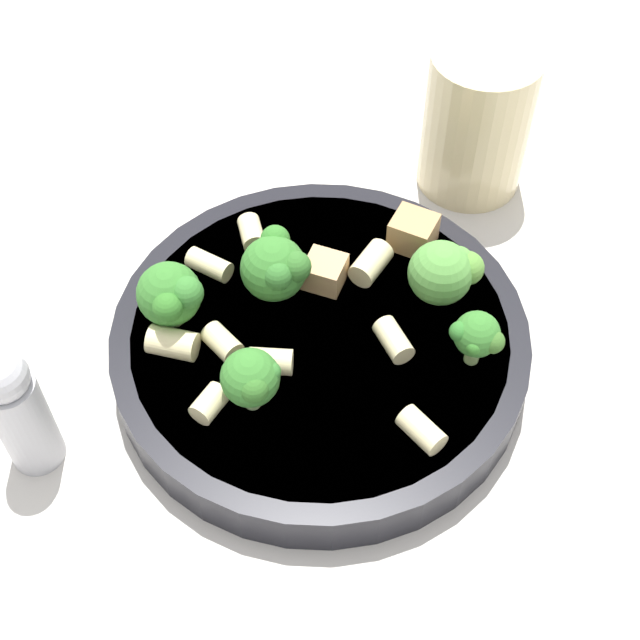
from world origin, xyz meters
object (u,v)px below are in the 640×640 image
Objects in this scene: rigatoni_2 at (422,430)px; drinking_glass at (476,128)px; broccoli_floret_4 at (445,271)px; broccoli_floret_3 at (276,267)px; rigatoni_6 at (173,343)px; rigatoni_4 at (223,347)px; rigatoni_8 at (371,263)px; chicken_chunk_0 at (325,272)px; rigatoni_3 at (271,361)px; broccoli_floret_2 at (251,379)px; rigatoni_7 at (393,340)px; pasta_bowl at (320,343)px; broccoli_floret_1 at (477,336)px; rigatoni_0 at (210,403)px; chicken_chunk_1 at (413,232)px; broccoli_floret_0 at (170,296)px; rigatoni_5 at (209,265)px; rigatoni_1 at (251,233)px; pepper_shaker at (18,410)px.

drinking_glass reaches higher than rigatoni_2.
broccoli_floret_4 is at bearing 61.98° from drinking_glass.
broccoli_floret_3 is at bearing -13.99° from broccoli_floret_4.
drinking_glass is (-0.23, -0.13, 0.01)m from rigatoni_6.
rigatoni_2 is 0.12m from rigatoni_4.
chicken_chunk_0 reaches higher than rigatoni_8.
rigatoni_6 is (0.05, -0.03, 0.00)m from rigatoni_3.
broccoli_floret_3 reaches higher than rigatoni_3.
rigatoni_3 is 0.03m from rigatoni_4.
broccoli_floret_2 reaches higher than rigatoni_7.
broccoli_floret_1 reaches higher than pasta_bowl.
rigatoni_6 is 0.13m from rigatoni_8.
broccoli_floret_3 is at bearing -126.70° from rigatoni_0.
chicken_chunk_1 reaches higher than rigatoni_2.
rigatoni_3 is 1.08× the size of rigatoni_4.
rigatoni_4 is 0.97× the size of chicken_chunk_0.
broccoli_floret_0 is at bearing -6.19° from broccoli_floret_4.
broccoli_floret_3 is (-0.03, -0.07, -0.00)m from broccoli_floret_2.
chicken_chunk_0 reaches higher than rigatoni_4.
broccoli_floret_1 is at bearing 142.24° from rigatoni_5.
rigatoni_2 is at bearing 112.72° from pasta_bowl.
rigatoni_8 is (-0.04, -0.04, 0.02)m from pasta_bowl.
rigatoni_5 is 1.00× the size of rigatoni_6.
rigatoni_7 is 0.08m from chicken_chunk_1.
rigatoni_4 is (0.03, 0.08, 0.00)m from rigatoni_1.
broccoli_floret_2 is 0.10m from rigatoni_5.
broccoli_floret_0 is 1.67× the size of rigatoni_2.
drinking_glass reaches higher than chicken_chunk_0.
rigatoni_5 is (0.02, -0.08, -0.00)m from rigatoni_3.
rigatoni_3 is at bearing -178.43° from pepper_shaker.
rigatoni_0 is at bearing 80.29° from rigatoni_5.
chicken_chunk_0 is at bearing 159.58° from rigatoni_5.
rigatoni_2 is at bearing 143.55° from rigatoni_6.
rigatoni_0 is at bearing -5.45° from broccoli_floret_2.
rigatoni_0 and rigatoni_5 have the same top height.
broccoli_floret_4 is 1.72× the size of chicken_chunk_1.
rigatoni_5 is at bearing -41.84° from rigatoni_7.
rigatoni_6 is 1.05× the size of chicken_chunk_1.
rigatoni_5 is at bearing -58.08° from rigatoni_2.
pasta_bowl is 8.91× the size of rigatoni_6.
broccoli_floret_4 is (-0.10, 0.02, -0.00)m from broccoli_floret_3.
rigatoni_2 is at bearing 114.65° from broccoli_floret_3.
broccoli_floret_2 is (0.13, -0.00, 0.00)m from broccoli_floret_1.
broccoli_floret_1 is 0.12m from broccoli_floret_3.
broccoli_floret_2 is 1.86× the size of rigatoni_1.
rigatoni_0 is at bearing -1.45° from broccoli_floret_1.
chicken_chunk_0 is 0.06m from chicken_chunk_1.
drinking_glass reaches higher than rigatoni_8.
rigatoni_4 is (0.01, -0.04, -0.02)m from broccoli_floret_2.
rigatoni_1 is 0.10m from rigatoni_6.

